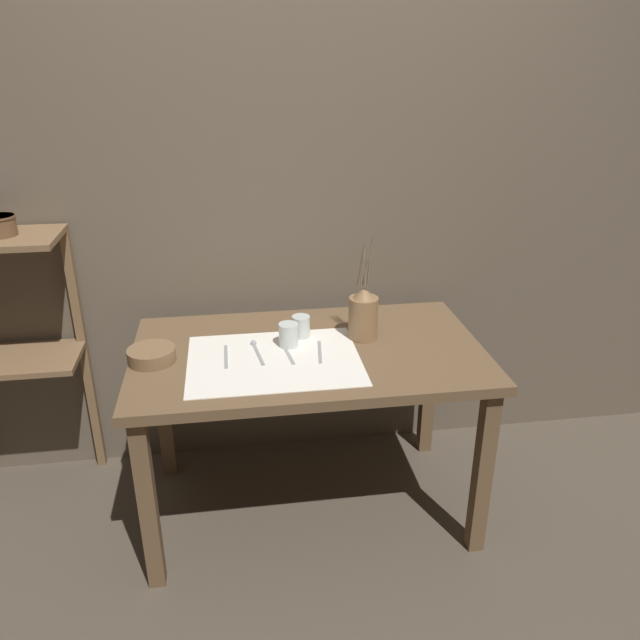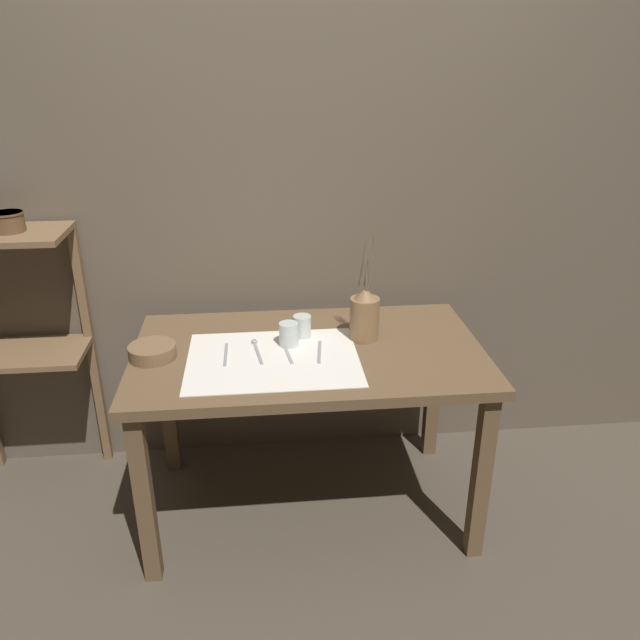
# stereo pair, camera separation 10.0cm
# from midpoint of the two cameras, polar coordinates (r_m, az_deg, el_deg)

# --- Properties ---
(ground_plane) EXTENTS (12.00, 12.00, 0.00)m
(ground_plane) POSITION_cam_midpoint_polar(r_m,az_deg,el_deg) (2.83, -2.01, -16.55)
(ground_plane) COLOR brown
(stone_wall_back) EXTENTS (7.00, 0.06, 2.40)m
(stone_wall_back) POSITION_cam_midpoint_polar(r_m,az_deg,el_deg) (2.74, -3.60, 10.38)
(stone_wall_back) COLOR brown
(stone_wall_back) RESTS_ON ground_plane
(wooden_table) EXTENTS (1.35, 0.79, 0.76)m
(wooden_table) POSITION_cam_midpoint_polar(r_m,az_deg,el_deg) (2.46, -2.23, -4.64)
(wooden_table) COLOR brown
(wooden_table) RESTS_ON ground_plane
(wooden_shelf_unit) EXTENTS (0.54, 0.31, 1.17)m
(wooden_shelf_unit) POSITION_cam_midpoint_polar(r_m,az_deg,el_deg) (2.86, -27.64, 0.09)
(wooden_shelf_unit) COLOR brown
(wooden_shelf_unit) RESTS_ON ground_plane
(linen_cloth) EXTENTS (0.64, 0.49, 0.00)m
(linen_cloth) POSITION_cam_midpoint_polar(r_m,az_deg,el_deg) (2.34, -5.44, -3.68)
(linen_cloth) COLOR white
(linen_cloth) RESTS_ON wooden_table
(pitcher_with_flowers) EXTENTS (0.12, 0.12, 0.43)m
(pitcher_with_flowers) POSITION_cam_midpoint_polar(r_m,az_deg,el_deg) (2.47, 2.82, 0.48)
(pitcher_with_flowers) COLOR olive
(pitcher_with_flowers) RESTS_ON wooden_table
(wooden_bowl) EXTENTS (0.18, 0.18, 0.05)m
(wooden_bowl) POSITION_cam_midpoint_polar(r_m,az_deg,el_deg) (2.41, -16.31, -3.10)
(wooden_bowl) COLOR brown
(wooden_bowl) RESTS_ON wooden_table
(glass_tumbler_near) EXTENTS (0.08, 0.08, 0.09)m
(glass_tumbler_near) POSITION_cam_midpoint_polar(r_m,az_deg,el_deg) (2.42, -4.09, -1.38)
(glass_tumbler_near) COLOR silver
(glass_tumbler_near) RESTS_ON wooden_table
(glass_tumbler_far) EXTENTS (0.07, 0.07, 0.09)m
(glass_tumbler_far) POSITION_cam_midpoint_polar(r_m,az_deg,el_deg) (2.49, -2.91, -0.61)
(glass_tumbler_far) COLOR silver
(glass_tumbler_far) RESTS_ON wooden_table
(fork_outer) EXTENTS (0.01, 0.19, 0.00)m
(fork_outer) POSITION_cam_midpoint_polar(r_m,az_deg,el_deg) (2.38, -9.79, -3.32)
(fork_outer) COLOR #939399
(fork_outer) RESTS_ON wooden_table
(spoon_inner) EXTENTS (0.04, 0.20, 0.02)m
(spoon_inner) POSITION_cam_midpoint_polar(r_m,az_deg,el_deg) (2.43, -7.11, -2.52)
(spoon_inner) COLOR #939399
(spoon_inner) RESTS_ON wooden_table
(fork_inner) EXTENTS (0.04, 0.19, 0.00)m
(fork_inner) POSITION_cam_midpoint_polar(r_m,az_deg,el_deg) (2.38, -4.17, -3.06)
(fork_inner) COLOR #939399
(fork_inner) RESTS_ON wooden_table
(knife_center) EXTENTS (0.03, 0.19, 0.00)m
(knife_center) POSITION_cam_midpoint_polar(r_m,az_deg,el_deg) (2.38, -1.22, -2.94)
(knife_center) COLOR #939399
(knife_center) RESTS_ON wooden_table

